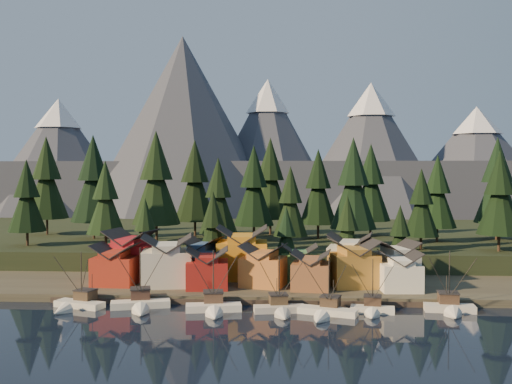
# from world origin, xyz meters

# --- Properties ---
(ground) EXTENTS (500.00, 500.00, 0.00)m
(ground) POSITION_xyz_m (0.00, 0.00, 0.00)
(ground) COLOR black
(ground) RESTS_ON ground
(shore_strip) EXTENTS (400.00, 50.00, 1.50)m
(shore_strip) POSITION_xyz_m (0.00, 40.00, 0.75)
(shore_strip) COLOR #383428
(shore_strip) RESTS_ON ground
(hillside) EXTENTS (420.00, 100.00, 6.00)m
(hillside) POSITION_xyz_m (0.00, 90.00, 3.00)
(hillside) COLOR black
(hillside) RESTS_ON ground
(dock) EXTENTS (80.00, 4.00, 1.00)m
(dock) POSITION_xyz_m (0.00, 16.50, 0.50)
(dock) COLOR #3F352D
(dock) RESTS_ON ground
(mountain_ridge) EXTENTS (560.00, 190.00, 90.00)m
(mountain_ridge) POSITION_xyz_m (-4.20, 213.59, 26.06)
(mountain_ridge) COLOR #4D5164
(mountain_ridge) RESTS_ON ground
(boat_0) EXTENTS (10.18, 10.67, 11.41)m
(boat_0) POSITION_xyz_m (-33.42, 10.18, 2.18)
(boat_0) COLOR silver
(boat_0) RESTS_ON ground
(boat_1) EXTENTS (11.52, 12.04, 12.31)m
(boat_1) POSITION_xyz_m (-21.47, 10.60, 2.29)
(boat_1) COLOR white
(boat_1) RESTS_ON ground
(boat_2) EXTENTS (10.61, 11.26, 12.19)m
(boat_2) POSITION_xyz_m (-7.77, 8.89, 2.34)
(boat_2) COLOR white
(boat_2) RESTS_ON ground
(boat_3) EXTENTS (9.77, 10.38, 11.09)m
(boat_3) POSITION_xyz_m (4.12, 8.83, 2.12)
(boat_3) COLOR beige
(boat_3) RESTS_ON ground
(boat_4) EXTENTS (10.99, 11.40, 11.13)m
(boat_4) POSITION_xyz_m (12.05, 7.39, 2.00)
(boat_4) COLOR white
(boat_4) RESTS_ON ground
(boat_5) EXTENTS (8.24, 8.82, 10.55)m
(boat_5) POSITION_xyz_m (20.36, 9.57, 2.15)
(boat_5) COLOR white
(boat_5) RESTS_ON ground
(boat_6) EXTENTS (9.31, 9.96, 12.04)m
(boat_6) POSITION_xyz_m (34.32, 10.94, 2.45)
(boat_6) COLOR silver
(boat_6) RESTS_ON ground
(house_front_0) EXTENTS (9.00, 8.56, 8.56)m
(house_front_0) POSITION_xyz_m (-30.57, 25.13, 6.00)
(house_front_0) COLOR #9E2818
(house_front_0) RESTS_ON shore_strip
(house_front_1) EXTENTS (11.54, 11.20, 10.44)m
(house_front_1) POSITION_xyz_m (-19.64, 25.09, 6.98)
(house_front_1) COLOR beige
(house_front_1) RESTS_ON shore_strip
(house_front_2) EXTENTS (9.10, 9.16, 8.10)m
(house_front_2) POSITION_xyz_m (-10.91, 22.91, 5.76)
(house_front_2) COLOR maroon
(house_front_2) RESTS_ON shore_strip
(house_front_3) EXTENTS (10.21, 9.92, 8.63)m
(house_front_3) POSITION_xyz_m (0.30, 25.47, 6.04)
(house_front_3) COLOR #C47132
(house_front_3) RESTS_ON shore_strip
(house_front_4) EXTENTS (8.37, 8.89, 7.66)m
(house_front_4) POSITION_xyz_m (10.05, 22.82, 5.52)
(house_front_4) COLOR brown
(house_front_4) RESTS_ON shore_strip
(house_front_5) EXTENTS (10.58, 9.92, 9.65)m
(house_front_5) POSITION_xyz_m (18.93, 26.08, 6.57)
(house_front_5) COLOR #A6732A
(house_front_5) RESTS_ON shore_strip
(house_front_6) EXTENTS (8.09, 7.68, 7.73)m
(house_front_6) POSITION_xyz_m (27.67, 22.43, 5.56)
(house_front_6) COLOR white
(house_front_6) RESTS_ON shore_strip
(house_back_0) EXTENTS (11.43, 11.11, 10.76)m
(house_back_0) POSITION_xyz_m (-29.24, 32.43, 7.15)
(house_back_0) COLOR maroon
(house_back_0) RESTS_ON shore_strip
(house_back_1) EXTENTS (9.60, 9.67, 9.00)m
(house_back_1) POSITION_xyz_m (-13.73, 34.24, 6.22)
(house_back_1) COLOR #34517B
(house_back_1) RESTS_ON shore_strip
(house_back_2) EXTENTS (11.32, 10.47, 11.58)m
(house_back_2) POSITION_xyz_m (-4.67, 33.64, 7.58)
(house_back_2) COLOR orange
(house_back_2) RESTS_ON shore_strip
(house_back_3) EXTENTS (7.77, 6.93, 7.82)m
(house_back_3) POSITION_xyz_m (7.89, 31.77, 5.61)
(house_back_3) COLOR #52884A
(house_back_3) RESTS_ON shore_strip
(house_back_4) EXTENTS (10.84, 10.55, 10.12)m
(house_back_4) POSITION_xyz_m (18.95, 33.76, 6.81)
(house_back_4) COLOR silver
(house_back_4) RESTS_ON shore_strip
(house_back_5) EXTENTS (9.59, 9.66, 8.87)m
(house_back_5) POSITION_xyz_m (28.49, 30.71, 6.16)
(house_back_5) COLOR beige
(house_back_5) RESTS_ON shore_strip
(tree_hill_0) EXTENTS (9.62, 9.62, 22.40)m
(tree_hill_0) POSITION_xyz_m (-62.00, 52.00, 18.24)
(tree_hill_0) COLOR #332319
(tree_hill_0) RESTS_ON hillside
(tree_hill_1) EXTENTS (12.76, 12.76, 29.73)m
(tree_hill_1) POSITION_xyz_m (-50.00, 68.00, 22.26)
(tree_hill_1) COLOR #332319
(tree_hill_1) RESTS_ON hillside
(tree_hill_2) EXTENTS (9.42, 9.42, 21.95)m
(tree_hill_2) POSITION_xyz_m (-40.00, 48.00, 18.00)
(tree_hill_2) COLOR #332319
(tree_hill_2) RESTS_ON hillside
(tree_hill_3) EXTENTS (12.99, 12.99, 30.27)m
(tree_hill_3) POSITION_xyz_m (-30.00, 60.00, 22.55)
(tree_hill_3) COLOR #332319
(tree_hill_3) RESTS_ON hillside
(tree_hill_4) EXTENTS (12.29, 12.29, 28.63)m
(tree_hill_4) POSITION_xyz_m (-22.00, 75.00, 21.65)
(tree_hill_4) COLOR #332319
(tree_hill_4) RESTS_ON hillside
(tree_hill_5) EXTENTS (9.75, 9.75, 22.72)m
(tree_hill_5) POSITION_xyz_m (-12.00, 50.00, 18.42)
(tree_hill_5) COLOR #332319
(tree_hill_5) RESTS_ON hillside
(tree_hill_6) EXTENTS (11.37, 11.37, 26.48)m
(tree_hill_6) POSITION_xyz_m (-4.00, 65.00, 20.48)
(tree_hill_6) COLOR #332319
(tree_hill_6) RESTS_ON hillside
(tree_hill_7) EXTENTS (8.83, 8.83, 20.57)m
(tree_hill_7) POSITION_xyz_m (6.00, 48.00, 17.24)
(tree_hill_7) COLOR #332319
(tree_hill_7) RESTS_ON hillside
(tree_hill_8) EXTENTS (11.03, 11.03, 25.71)m
(tree_hill_8) POSITION_xyz_m (14.00, 72.00, 20.05)
(tree_hill_8) COLOR #332319
(tree_hill_8) RESTS_ON hillside
(tree_hill_9) EXTENTS (11.99, 11.99, 27.93)m
(tree_hill_9) POSITION_xyz_m (22.00, 55.00, 21.27)
(tree_hill_9) COLOR #332319
(tree_hill_9) RESTS_ON hillside
(tree_hill_10) EXTENTS (11.83, 11.83, 27.55)m
(tree_hill_10) POSITION_xyz_m (30.00, 80.00, 21.06)
(tree_hill_10) COLOR #332319
(tree_hill_10) RESTS_ON hillside
(tree_hill_11) EXTENTS (8.57, 8.57, 19.97)m
(tree_hill_11) POSITION_xyz_m (38.00, 50.00, 16.91)
(tree_hill_11) COLOR #332319
(tree_hill_11) RESTS_ON hillside
(tree_hill_12) EXTENTS (10.20, 10.20, 23.76)m
(tree_hill_12) POSITION_xyz_m (46.00, 66.00, 18.99)
(tree_hill_12) COLOR #332319
(tree_hill_12) RESTS_ON hillside
(tree_hill_13) EXTENTS (10.48, 10.48, 24.41)m
(tree_hill_13) POSITION_xyz_m (56.00, 48.00, 19.34)
(tree_hill_13) COLOR #332319
(tree_hill_13) RESTS_ON hillside
(tree_hill_14) EXTENTS (12.39, 12.39, 28.86)m
(tree_hill_14) POSITION_xyz_m (64.00, 72.00, 21.78)
(tree_hill_14) COLOR #332319
(tree_hill_14) RESTS_ON hillside
(tree_hill_15) EXTENTS (12.70, 12.70, 29.58)m
(tree_hill_15) POSITION_xyz_m (0.00, 82.00, 22.17)
(tree_hill_15) COLOR #332319
(tree_hill_15) RESTS_ON hillside
(tree_hill_16) EXTENTS (12.87, 12.87, 29.99)m
(tree_hill_16) POSITION_xyz_m (-68.00, 78.00, 22.40)
(tree_hill_16) COLOR #332319
(tree_hill_16) RESTS_ON hillside
(tree_shore_0) EXTENTS (7.51, 7.51, 17.50)m
(tree_shore_0) POSITION_xyz_m (-28.00, 40.00, 11.06)
(tree_shore_0) COLOR #332319
(tree_shore_0) RESTS_ON shore_strip
(tree_shore_1) EXTENTS (8.24, 8.24, 19.19)m
(tree_shore_1) POSITION_xyz_m (-12.00, 40.00, 11.98)
(tree_shore_1) COLOR #332319
(tree_shore_1) RESTS_ON shore_strip
(tree_shore_2) EXTENTS (6.72, 6.72, 15.66)m
(tree_shore_2) POSITION_xyz_m (5.00, 40.00, 10.05)
(tree_shore_2) COLOR #332319
(tree_shore_2) RESTS_ON shore_strip
(tree_shore_3) EXTENTS (7.83, 7.83, 18.25)m
(tree_shore_3) POSITION_xyz_m (19.00, 40.00, 11.47)
(tree_shore_3) COLOR #332319
(tree_shore_3) RESTS_ON shore_strip
(tree_shore_4) EXTENTS (6.90, 6.90, 16.07)m
(tree_shore_4) POSITION_xyz_m (31.00, 40.00, 10.28)
(tree_shore_4) COLOR #332319
(tree_shore_4) RESTS_ON shore_strip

